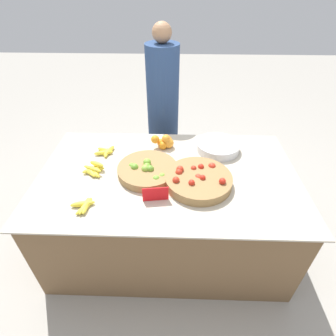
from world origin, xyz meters
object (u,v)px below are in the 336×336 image
at_px(lime_bowl, 148,170).
at_px(metal_bowl, 218,146).
at_px(price_sign, 156,194).
at_px(vendor_person, 163,115).
at_px(tomato_basket, 198,179).

xyz_separation_m(lime_bowl, metal_bowl, (0.52, 0.31, 0.00)).
distance_m(metal_bowl, price_sign, 0.73).
distance_m(lime_bowl, vendor_person, 0.93).
bearing_deg(vendor_person, price_sign, -89.44).
xyz_separation_m(tomato_basket, vendor_person, (-0.28, 1.02, -0.04)).
height_order(tomato_basket, metal_bowl, tomato_basket).
height_order(tomato_basket, price_sign, price_sign).
distance_m(lime_bowl, metal_bowl, 0.61).
xyz_separation_m(lime_bowl, vendor_person, (0.06, 0.93, -0.04)).
relative_size(lime_bowl, vendor_person, 0.27).
xyz_separation_m(lime_bowl, tomato_basket, (0.34, -0.09, 0.00)).
relative_size(price_sign, vendor_person, 0.10).
bearing_deg(price_sign, tomato_basket, 24.40).
bearing_deg(price_sign, lime_bowl, 98.13).
bearing_deg(price_sign, vendor_person, 82.84).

